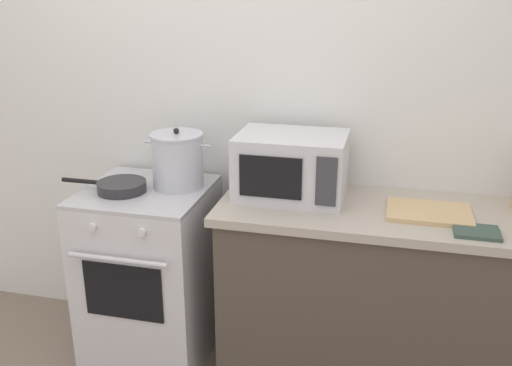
% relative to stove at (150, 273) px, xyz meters
% --- Properties ---
extents(back_wall, '(4.40, 0.10, 2.50)m').
position_rel_stove_xyz_m(back_wall, '(0.65, 0.37, 0.79)').
color(back_wall, silver).
rests_on(back_wall, ground_plane).
extents(lower_cabinet_right, '(1.64, 0.56, 0.88)m').
position_rel_stove_xyz_m(lower_cabinet_right, '(1.25, 0.02, -0.02)').
color(lower_cabinet_right, '#4C4238').
rests_on(lower_cabinet_right, ground_plane).
extents(countertop_right, '(1.70, 0.60, 0.04)m').
position_rel_stove_xyz_m(countertop_right, '(1.25, 0.02, 0.44)').
color(countertop_right, '#ADA393').
rests_on(countertop_right, lower_cabinet_right).
extents(stove, '(0.60, 0.64, 0.92)m').
position_rel_stove_xyz_m(stove, '(0.00, 0.00, 0.00)').
color(stove, silver).
rests_on(stove, ground_plane).
extents(stock_pot, '(0.34, 0.26, 0.30)m').
position_rel_stove_xyz_m(stock_pot, '(0.15, 0.08, 0.59)').
color(stock_pot, silver).
rests_on(stock_pot, stove).
extents(frying_pan, '(0.44, 0.24, 0.05)m').
position_rel_stove_xyz_m(frying_pan, '(-0.10, -0.05, 0.48)').
color(frying_pan, '#28282B').
rests_on(frying_pan, stove).
extents(microwave, '(0.50, 0.37, 0.30)m').
position_rel_stove_xyz_m(microwave, '(0.71, 0.08, 0.61)').
color(microwave, silver).
rests_on(microwave, countertop_right).
extents(cutting_board, '(0.36, 0.26, 0.02)m').
position_rel_stove_xyz_m(cutting_board, '(1.34, 0.00, 0.47)').
color(cutting_board, tan).
rests_on(cutting_board, countertop_right).
extents(oven_mitt, '(0.18, 0.14, 0.02)m').
position_rel_stove_xyz_m(oven_mitt, '(1.52, -0.16, 0.47)').
color(oven_mitt, '#384C42').
rests_on(oven_mitt, countertop_right).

